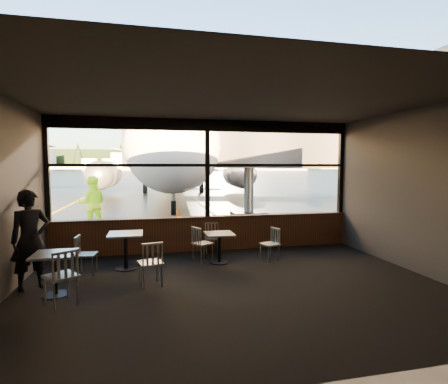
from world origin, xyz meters
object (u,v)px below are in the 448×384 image
object	(u,v)px
cafe_table_left	(55,275)
passenger	(30,240)
ground_crew	(92,204)
chair_near_e	(270,245)
cafe_table_near	(219,248)
chair_mid_w	(87,255)
cafe_table_mid	(126,251)
cone_nose	(179,213)
chair_near_w	(203,244)
chair_left_s	(61,277)
chair_mid_s	(150,263)
airliner	(173,124)
chair_near_n	(212,238)
jet_bridge	(266,166)

from	to	relation	value
cafe_table_left	passenger	bearing A→B (deg)	138.30
passenger	ground_crew	distance (m)	5.85
ground_crew	chair_near_e	bearing A→B (deg)	126.90
cafe_table_near	chair_mid_w	xyz separation A→B (m)	(-2.90, -0.23, 0.06)
cafe_table_mid	chair_near_e	bearing A→B (deg)	-0.92
cafe_table_left	cone_nose	size ratio (longest dim) A/B	1.68
cafe_table_mid	chair_mid_w	xyz separation A→B (m)	(-0.79, -0.19, 0.01)
cafe_table_left	chair_near_w	size ratio (longest dim) A/B	0.89
chair_left_s	ground_crew	world-z (taller)	ground_crew
chair_left_s	ground_crew	xyz separation A→B (m)	(-0.47, 6.77, 0.49)
cafe_table_near	cafe_table_left	bearing A→B (deg)	-156.70
chair_mid_w	ground_crew	size ratio (longest dim) A/B	0.43
chair_mid_s	cafe_table_near	bearing A→B (deg)	24.86
cone_nose	chair_near_e	bearing A→B (deg)	-78.78
chair_left_s	passenger	bearing A→B (deg)	92.53
airliner	chair_near_n	size ratio (longest dim) A/B	45.92
chair_near_w	chair_mid_w	world-z (taller)	chair_near_w
cone_nose	chair_mid_w	bearing A→B (deg)	-109.04
cafe_table_mid	chair_near_w	xyz separation A→B (m)	(1.75, 0.25, 0.02)
cafe_table_near	chair_mid_s	world-z (taller)	chair_mid_s
cafe_table_near	chair_near_e	size ratio (longest dim) A/B	0.89
jet_bridge	chair_left_s	xyz separation A→B (m)	(-6.59, -8.68, -1.81)
airliner	chair_near_e	bearing A→B (deg)	-83.75
chair_near_e	chair_mid_w	world-z (taller)	chair_mid_w
cafe_table_near	cafe_table_mid	world-z (taller)	cafe_table_mid
chair_near_w	chair_mid_s	size ratio (longest dim) A/B	0.96
chair_near_n	chair_mid_s	world-z (taller)	chair_mid_s
airliner	cafe_table_mid	bearing A→B (deg)	-92.82
chair_mid_s	chair_mid_w	bearing A→B (deg)	128.08
cafe_table_mid	ground_crew	size ratio (longest dim) A/B	0.42
chair_near_n	cone_nose	distance (m)	6.50
airliner	chair_mid_s	bearing A→B (deg)	-91.11
chair_near_w	ground_crew	bearing A→B (deg)	-174.44
chair_mid_s	passenger	xyz separation A→B (m)	(-2.15, 0.32, 0.48)
jet_bridge	chair_left_s	distance (m)	11.05
jet_bridge	cone_nose	distance (m)	4.38
airliner	cafe_table_mid	size ratio (longest dim) A/B	45.81
jet_bridge	chair_near_e	xyz separation A→B (m)	(-2.33, -6.90, -1.88)
chair_near_e	cafe_table_left	bearing A→B (deg)	87.79
cafe_table_near	passenger	xyz separation A→B (m)	(-3.75, -0.94, 0.57)
chair_near_w	chair_near_n	bearing A→B (deg)	123.79
cafe_table_left	chair_near_e	bearing A→B (deg)	16.36
chair_near_w	passenger	xyz separation A→B (m)	(-3.39, -1.16, 0.50)
cafe_table_mid	cafe_table_left	distance (m)	1.77
chair_left_s	jet_bridge	bearing A→B (deg)	18.00
chair_left_s	passenger	world-z (taller)	passenger
airliner	chair_near_w	bearing A→B (deg)	-88.09
chair_near_e	chair_left_s	distance (m)	4.61
chair_mid_w	ground_crew	distance (m)	5.19
cafe_table_left	cafe_table_near	bearing A→B (deg)	23.30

